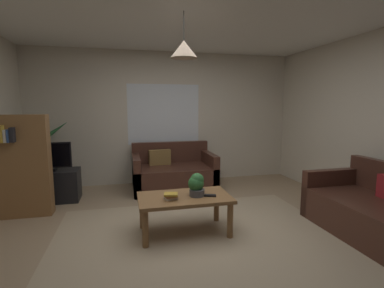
{
  "coord_description": "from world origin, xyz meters",
  "views": [
    {
      "loc": [
        -0.81,
        -3.05,
        1.53
      ],
      "look_at": [
        0.0,
        0.3,
        1.05
      ],
      "focal_mm": 26.38,
      "sensor_mm": 36.0,
      "label": 1
    }
  ],
  "objects": [
    {
      "name": "couch_right_side",
      "position": [
        2.03,
        -0.45,
        0.27
      ],
      "size": [
        0.89,
        1.43,
        0.82
      ],
      "rotation": [
        0.0,
        0.0,
        -1.57
      ],
      "color": "#47281E",
      "rests_on": "ground"
    },
    {
      "name": "wall_back",
      "position": [
        0.0,
        2.49,
        1.27
      ],
      "size": [
        5.21,
        0.06,
        2.54
      ],
      "primitive_type": "cube",
      "color": "beige",
      "rests_on": "ground"
    },
    {
      "name": "floor",
      "position": [
        0.0,
        0.0,
        -0.01
      ],
      "size": [
        5.09,
        4.91,
        0.02
      ],
      "primitive_type": "cube",
      "color": "#9E8466",
      "rests_on": "ground"
    },
    {
      "name": "potted_plant_on_table",
      "position": [
        0.01,
        0.1,
        0.6
      ],
      "size": [
        0.19,
        0.2,
        0.27
      ],
      "color": "#4C4C51",
      "rests_on": "coffee_table"
    },
    {
      "name": "couch_under_window",
      "position": [
        0.04,
        1.95,
        0.27
      ],
      "size": [
        1.47,
        0.89,
        0.82
      ],
      "color": "#47281E",
      "rests_on": "ground"
    },
    {
      "name": "book_on_table_2",
      "position": [
        -0.32,
        0.01,
        0.52
      ],
      "size": [
        0.17,
        0.15,
        0.02
      ],
      "primitive_type": "cube",
      "rotation": [
        0.0,
        0.0,
        -0.22
      ],
      "color": "gold",
      "rests_on": "coffee_table"
    },
    {
      "name": "rug",
      "position": [
        0.0,
        -0.2,
        0.0
      ],
      "size": [
        3.31,
        2.7,
        0.01
      ],
      "primitive_type": "cube",
      "color": "tan",
      "rests_on": "ground"
    },
    {
      "name": "book_on_table_0",
      "position": [
        -0.32,
        0.03,
        0.47
      ],
      "size": [
        0.16,
        0.12,
        0.03
      ],
      "primitive_type": "cube",
      "rotation": [
        0.0,
        0.0,
        0.29
      ],
      "color": "beige",
      "rests_on": "coffee_table"
    },
    {
      "name": "tv_stand",
      "position": [
        -1.99,
        1.71,
        0.25
      ],
      "size": [
        0.9,
        0.44,
        0.5
      ],
      "primitive_type": "cube",
      "color": "black",
      "rests_on": "ground"
    },
    {
      "name": "potted_palm_corner",
      "position": [
        -2.17,
        2.19,
        0.51
      ],
      "size": [
        0.81,
        0.71,
        1.28
      ],
      "color": "#4C4C51",
      "rests_on": "ground"
    },
    {
      "name": "book_on_table_1",
      "position": [
        -0.31,
        0.03,
        0.5
      ],
      "size": [
        0.15,
        0.12,
        0.03
      ],
      "primitive_type": "cube",
      "rotation": [
        0.0,
        0.0,
        0.19
      ],
      "color": "#99663F",
      "rests_on": "coffee_table"
    },
    {
      "name": "bookshelf_corner",
      "position": [
        -2.18,
        1.14,
        0.72
      ],
      "size": [
        0.7,
        0.31,
        1.4
      ],
      "color": "olive",
      "rests_on": "ground"
    },
    {
      "name": "window_pane",
      "position": [
        -0.05,
        2.46,
        1.34
      ],
      "size": [
        1.39,
        0.01,
        1.16
      ],
      "primitive_type": "cube",
      "color": "white"
    },
    {
      "name": "pendant_lamp",
      "position": [
        -0.14,
        0.11,
        2.14
      ],
      "size": [
        0.3,
        0.3,
        0.5
      ],
      "color": "black"
    },
    {
      "name": "coffee_table",
      "position": [
        -0.14,
        0.11,
        0.38
      ],
      "size": [
        1.09,
        0.62,
        0.46
      ],
      "color": "olive",
      "rests_on": "ground"
    },
    {
      "name": "remote_on_table_0",
      "position": [
        0.15,
        0.03,
        0.47
      ],
      "size": [
        0.17,
        0.1,
        0.02
      ],
      "primitive_type": "cube",
      "rotation": [
        0.0,
        0.0,
        4.38
      ],
      "color": "black",
      "rests_on": "coffee_table"
    },
    {
      "name": "ceiling",
      "position": [
        0.0,
        0.0,
        2.55
      ],
      "size": [
        5.09,
        4.91,
        0.02
      ],
      "primitive_type": "cube",
      "color": "white"
    },
    {
      "name": "tv",
      "position": [
        -1.99,
        1.69,
        0.73
      ],
      "size": [
        0.71,
        0.16,
        0.45
      ],
      "color": "black",
      "rests_on": "tv_stand"
    }
  ]
}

